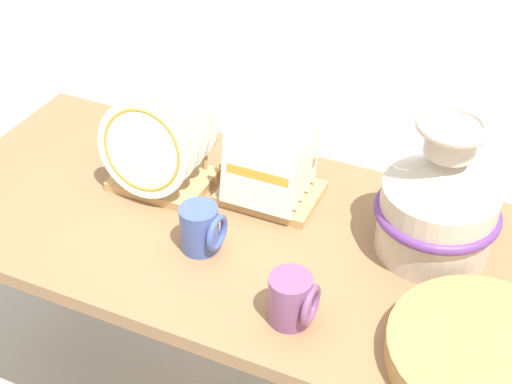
# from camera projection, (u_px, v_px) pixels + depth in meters

# --- Properties ---
(display_table) EXTENTS (1.53, 0.66, 0.72)m
(display_table) POSITION_uv_depth(u_px,v_px,m) (256.00, 261.00, 1.62)
(display_table) COLOR olive
(display_table) RESTS_ON ground_plane
(ceramic_vase) EXTENTS (0.26, 0.26, 0.32)m
(ceramic_vase) POSITION_uv_depth(u_px,v_px,m) (440.00, 199.00, 1.44)
(ceramic_vase) COLOR beige
(ceramic_vase) RESTS_ON display_table
(dish_rack_round_plates) EXTENTS (0.23, 0.20, 0.25)m
(dish_rack_round_plates) POSITION_uv_depth(u_px,v_px,m) (158.00, 151.00, 1.64)
(dish_rack_round_plates) COLOR tan
(dish_rack_round_plates) RESTS_ON display_table
(dish_rack_square_plates) EXTENTS (0.23, 0.19, 0.20)m
(dish_rack_square_plates) POSITION_uv_depth(u_px,v_px,m) (271.00, 173.00, 1.62)
(dish_rack_square_plates) COLOR tan
(dish_rack_square_plates) RESTS_ON display_table
(wicker_charger_stack) EXTENTS (0.35, 0.35, 0.05)m
(wicker_charger_stack) POSITION_uv_depth(u_px,v_px,m) (484.00, 355.00, 1.26)
(wicker_charger_stack) COLOR #AD7F47
(wicker_charger_stack) RESTS_ON display_table
(mug_cobalt_glaze) EXTENTS (0.09, 0.08, 0.10)m
(mug_cobalt_glaze) POSITION_uv_depth(u_px,v_px,m) (202.00, 229.00, 1.49)
(mug_cobalt_glaze) COLOR #42569E
(mug_cobalt_glaze) RESTS_ON display_table
(mug_plum_glaze) EXTENTS (0.09, 0.08, 0.10)m
(mug_plum_glaze) POSITION_uv_depth(u_px,v_px,m) (293.00, 300.00, 1.33)
(mug_plum_glaze) COLOR #7A4770
(mug_plum_glaze) RESTS_ON display_table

